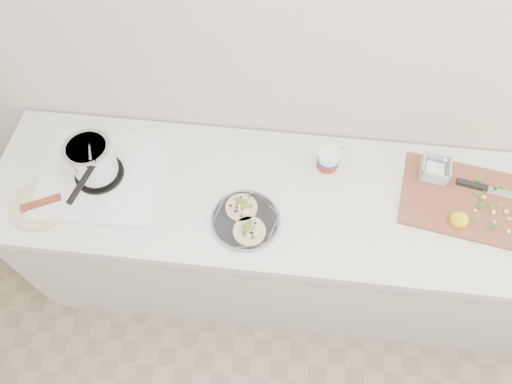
# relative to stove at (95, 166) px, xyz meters

# --- Properties ---
(counter) EXTENTS (2.44, 0.66, 0.90)m
(counter) POSITION_rel_stove_xyz_m (0.77, 0.01, -0.53)
(counter) COLOR beige
(counter) RESTS_ON ground
(stove) EXTENTS (0.51, 0.47, 0.24)m
(stove) POSITION_rel_stove_xyz_m (0.00, 0.00, 0.00)
(stove) COLOR silver
(stove) RESTS_ON counter
(taco_plate) EXTENTS (0.27, 0.27, 0.04)m
(taco_plate) POSITION_rel_stove_xyz_m (0.62, -0.14, -0.06)
(taco_plate) COLOR slate
(taco_plate) RESTS_ON counter
(tub) EXTENTS (0.09, 0.09, 0.20)m
(tub) POSITION_rel_stove_xyz_m (0.93, 0.14, -0.01)
(tub) COLOR white
(tub) RESTS_ON counter
(cutboard) EXTENTS (0.56, 0.43, 0.08)m
(cutboard) POSITION_rel_stove_xyz_m (1.48, 0.06, -0.06)
(cutboard) COLOR brown
(cutboard) RESTS_ON counter
(bacon_plate) EXTENTS (0.24, 0.24, 0.02)m
(bacon_plate) POSITION_rel_stove_xyz_m (-0.19, -0.16, -0.07)
(bacon_plate) COLOR tan
(bacon_plate) RESTS_ON counter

